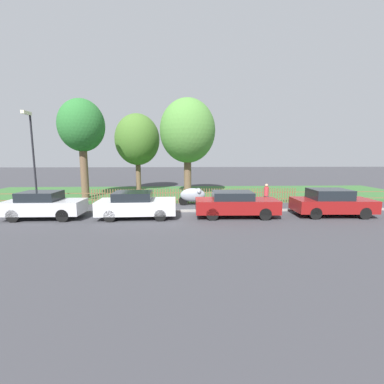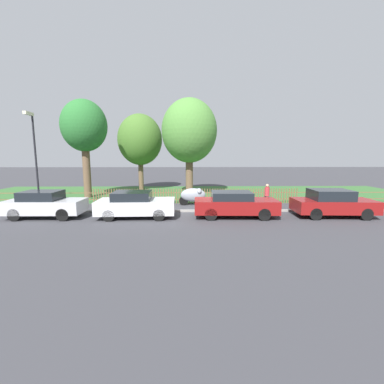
# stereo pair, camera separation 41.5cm
# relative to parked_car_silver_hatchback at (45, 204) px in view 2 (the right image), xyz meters

# --- Properties ---
(ground_plane) EXTENTS (120.00, 120.00, 0.00)m
(ground_plane) POSITION_rel_parked_car_silver_hatchback_xyz_m (8.49, 1.26, -0.77)
(ground_plane) COLOR #38383D
(kerb_stone) EXTENTS (39.27, 0.20, 0.12)m
(kerb_stone) POSITION_rel_parked_car_silver_hatchback_xyz_m (8.49, 1.36, -0.71)
(kerb_stone) COLOR gray
(kerb_stone) RESTS_ON ground
(grass_strip) EXTENTS (39.27, 10.18, 0.01)m
(grass_strip) POSITION_rel_parked_car_silver_hatchback_xyz_m (8.49, 9.24, -0.76)
(grass_strip) COLOR #33602D
(grass_strip) RESTS_ON ground
(park_fence) EXTENTS (39.27, 0.05, 1.08)m
(park_fence) POSITION_rel_parked_car_silver_hatchback_xyz_m (8.49, 4.15, -0.23)
(park_fence) COLOR brown
(park_fence) RESTS_ON ground
(parked_car_silver_hatchback) EXTENTS (4.11, 1.72, 1.50)m
(parked_car_silver_hatchback) POSITION_rel_parked_car_silver_hatchback_xyz_m (0.00, 0.00, 0.00)
(parked_car_silver_hatchback) COLOR #BCBCC1
(parked_car_silver_hatchback) RESTS_ON ground
(parked_car_black_saloon) EXTENTS (4.28, 1.97, 1.46)m
(parked_car_black_saloon) POSITION_rel_parked_car_silver_hatchback_xyz_m (5.00, -0.01, -0.02)
(parked_car_black_saloon) COLOR silver
(parked_car_black_saloon) RESTS_ON ground
(parked_car_navy_estate) EXTENTS (4.61, 1.88, 1.44)m
(parked_car_navy_estate) POSITION_rel_parked_car_silver_hatchback_xyz_m (10.53, -0.04, -0.02)
(parked_car_navy_estate) COLOR maroon
(parked_car_navy_estate) RESTS_ON ground
(parked_car_red_compact) EXTENTS (4.39, 2.01, 1.54)m
(parked_car_red_compact) POSITION_rel_parked_car_silver_hatchback_xyz_m (16.08, -0.01, 0.01)
(parked_car_red_compact) COLOR maroon
(parked_car_red_compact) RESTS_ON ground
(covered_motorcycle) EXTENTS (1.95, 0.75, 1.19)m
(covered_motorcycle) POSITION_rel_parked_car_silver_hatchback_xyz_m (8.33, 3.50, -0.05)
(covered_motorcycle) COLOR black
(covered_motorcycle) RESTS_ON ground
(tree_nearest_kerb) EXTENTS (3.54, 3.54, 7.81)m
(tree_nearest_kerb) POSITION_rel_parked_car_silver_hatchback_xyz_m (-0.29, 6.91, 4.89)
(tree_nearest_kerb) COLOR brown
(tree_nearest_kerb) RESTS_ON ground
(tree_behind_motorcycle) EXTENTS (4.28, 4.28, 7.41)m
(tree_behind_motorcycle) POSITION_rel_parked_car_silver_hatchback_xyz_m (3.27, 11.45, 4.15)
(tree_behind_motorcycle) COLOR brown
(tree_behind_motorcycle) RESTS_ON ground
(tree_mid_park) EXTENTS (4.68, 4.68, 8.19)m
(tree_mid_park) POSITION_rel_parked_car_silver_hatchback_xyz_m (8.06, 8.12, 4.68)
(tree_mid_park) COLOR brown
(tree_mid_park) RESTS_ON ground
(pedestrian_near_fence) EXTENTS (0.44, 0.44, 1.57)m
(pedestrian_near_fence) POSITION_rel_parked_car_silver_hatchback_xyz_m (13.16, 2.62, 0.12)
(pedestrian_near_fence) COLOR #2D3351
(pedestrian_near_fence) RESTS_ON ground
(street_lamp) EXTENTS (0.20, 0.78, 5.93)m
(street_lamp) POSITION_rel_parked_car_silver_hatchback_xyz_m (-1.29, 1.62, 2.94)
(street_lamp) COLOR black
(street_lamp) RESTS_ON ground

